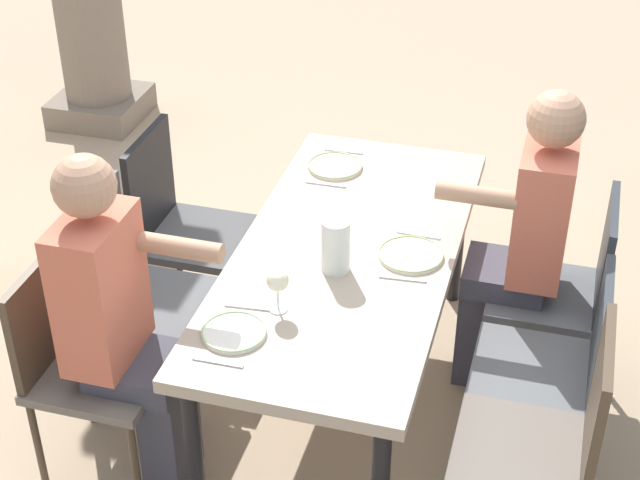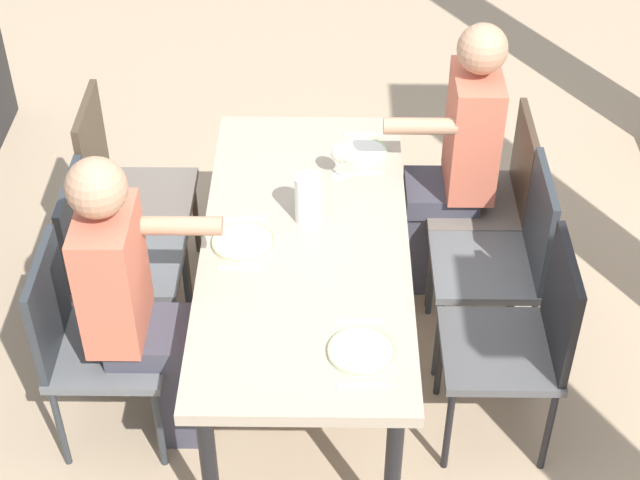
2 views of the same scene
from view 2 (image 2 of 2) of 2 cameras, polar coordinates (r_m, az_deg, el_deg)
ground_plane at (r=4.37m, az=-0.75°, el=-7.42°), size 16.00×16.00×0.00m
dining_table at (r=3.91m, az=-0.83°, el=-0.84°), size 1.75×0.80×0.73m
chair_west_north at (r=4.53m, az=9.78°, el=2.70°), size 0.44×0.44×0.88m
chair_west_south at (r=4.54m, az=-11.13°, el=3.14°), size 0.44×0.44×0.96m
chair_mid_north at (r=4.19m, az=10.54°, el=-0.76°), size 0.44×0.44×0.91m
chair_mid_south at (r=4.24m, az=-11.86°, el=-0.78°), size 0.44×0.44×0.86m
chair_east_north at (r=3.84m, az=11.51°, el=-5.43°), size 0.44×0.44×0.92m
chair_east_south at (r=3.89m, az=-13.15°, el=-5.38°), size 0.44×0.44×0.89m
diner_woman_green at (r=3.71m, az=-10.59°, el=-3.27°), size 0.34×0.50×1.32m
diner_man_white at (r=4.38m, az=7.75°, el=4.81°), size 0.35×0.49×1.34m
plate_0 at (r=4.33m, az=2.45°, el=5.03°), size 0.22×0.22×0.02m
wine_glass_0 at (r=4.12m, az=1.14°, el=4.96°), size 0.08×0.08×0.16m
fork_0 at (r=4.46m, az=2.40°, el=6.07°), size 0.02×0.17×0.01m
spoon_0 at (r=4.21m, az=2.49°, el=3.80°), size 0.03×0.17×0.01m
plate_1 at (r=3.86m, az=-4.40°, el=-0.10°), size 0.24×0.24×0.02m
fork_1 at (r=3.98m, az=-4.25°, el=1.23°), size 0.03×0.17×0.01m
spoon_1 at (r=3.75m, az=-4.56°, el=-1.64°), size 0.02×0.17×0.01m
plate_2 at (r=3.42m, az=2.37°, el=-6.35°), size 0.23×0.23×0.02m
fork_2 at (r=3.53m, az=2.32°, el=-4.66°), size 0.02×0.17×0.01m
spoon_2 at (r=3.33m, az=2.42°, el=-8.28°), size 0.02×0.17×0.01m
water_pitcher at (r=3.91m, az=-0.69°, el=2.24°), size 0.10×0.10×0.21m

